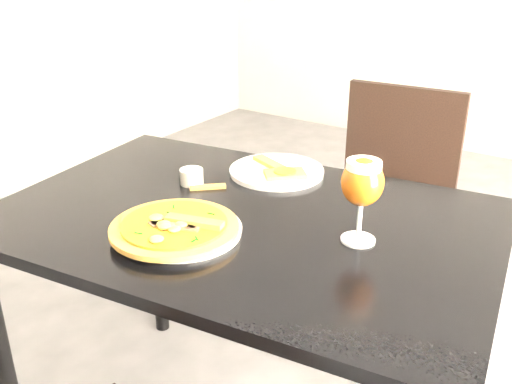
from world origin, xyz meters
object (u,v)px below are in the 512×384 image
Objects in this scene: chair_far at (386,211)px; beer_glass at (363,183)px; dining_table at (243,247)px; pizza at (175,226)px.

beer_glass is (0.19, -0.68, 0.39)m from chair_far.
pizza reaches higher than dining_table.
chair_far is (0.10, 0.71, -0.16)m from dining_table.
chair_far reaches higher than dining_table.
chair_far is 4.71× the size of beer_glass.
beer_glass is at bearing -0.28° from dining_table.
dining_table is 1.41× the size of chair_far.
dining_table is 0.74m from chair_far.
dining_table is 6.65× the size of beer_glass.
pizza is at bearing -148.94° from beer_glass.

